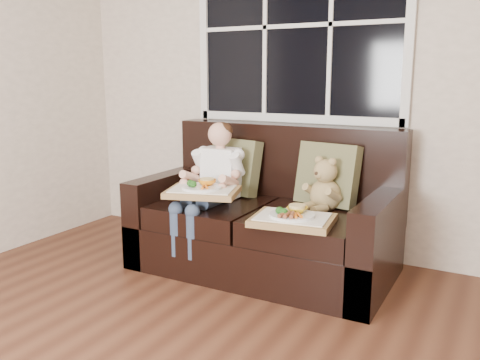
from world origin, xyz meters
The scene contains 8 objects.
window_back centered at (-0.38, 2.48, 1.65)m, with size 1.62×0.04×1.37m.
loveseat centered at (-0.38, 2.02, 0.31)m, with size 1.70×0.92×0.96m.
pillow_left centered at (-0.72, 2.17, 0.65)m, with size 0.43×0.26×0.41m.
pillow_right centered at (-0.01, 2.17, 0.66)m, with size 0.44×0.25×0.43m.
child centered at (-0.74, 1.90, 0.64)m, with size 0.37×0.59×0.83m.
teddy_bear centered at (0.01, 2.04, 0.59)m, with size 0.25×0.30×0.36m.
tray_left centered at (-0.69, 1.68, 0.58)m, with size 0.53×0.46×0.10m.
tray_right centered at (-0.05, 1.65, 0.48)m, with size 0.51×0.42×0.11m.
Camera 1 is at (1.05, -1.02, 1.31)m, focal length 38.00 mm.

